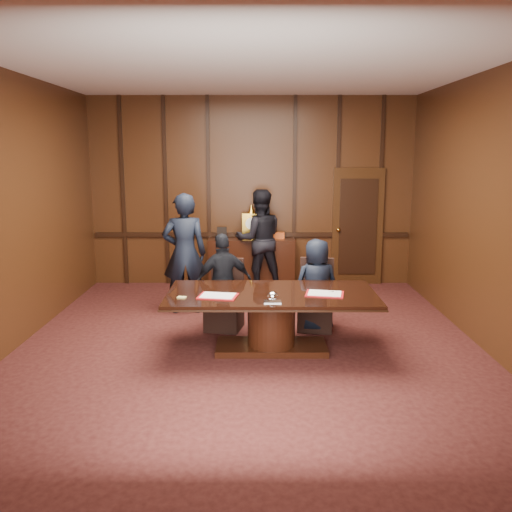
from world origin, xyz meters
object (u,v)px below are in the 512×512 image
at_px(witness_left, 185,253).
at_px(witness_right, 259,239).
at_px(signatory_left, 224,282).
at_px(sideboard, 252,261).
at_px(signatory_right, 316,285).
at_px(conference_table, 271,312).

xyz_separation_m(witness_left, witness_right, (1.17, 1.51, -0.02)).
distance_m(signatory_left, witness_left, 1.14).
bearing_deg(sideboard, witness_right, -47.69).
xyz_separation_m(sideboard, signatory_left, (-0.37, -2.57, 0.21)).
bearing_deg(signatory_right, sideboard, -82.94).
relative_size(sideboard, conference_table, 0.61).
bearing_deg(signatory_right, witness_right, -84.80).
bearing_deg(signatory_right, signatory_left, -12.94).
height_order(signatory_right, witness_left, witness_left).
bearing_deg(witness_right, witness_left, 43.58).
xyz_separation_m(sideboard, witness_left, (-1.02, -1.67, 0.45)).
relative_size(conference_table, witness_left, 1.40).
distance_m(sideboard, witness_left, 2.01).
relative_size(signatory_left, witness_right, 0.76).
height_order(sideboard, conference_table, sideboard).
relative_size(signatory_right, witness_left, 0.70).
bearing_deg(witness_right, signatory_right, 99.41).
xyz_separation_m(signatory_right, witness_left, (-1.96, 0.89, 0.28)).
relative_size(witness_left, witness_right, 1.03).
height_order(conference_table, witness_right, witness_right).
height_order(conference_table, signatory_left, signatory_left).
xyz_separation_m(conference_table, witness_right, (-0.14, 3.21, 0.40)).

